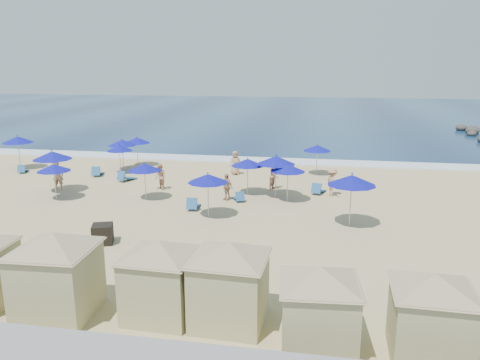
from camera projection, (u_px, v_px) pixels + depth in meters
name	position (u px, v px, depth m)	size (l,w,h in m)	color
ground	(170.00, 219.00, 23.61)	(160.00, 160.00, 0.00)	tan
ocean	(277.00, 113.00, 76.20)	(160.00, 80.00, 0.06)	#0D264C
surf_line	(230.00, 159.00, 38.42)	(160.00, 2.50, 0.08)	white
trash_bin	(103.00, 234.00, 20.29)	(0.85, 0.85, 0.85)	black
cabana_1	(56.00, 263.00, 14.18)	(4.73, 4.73, 2.97)	tan
cabana_2	(160.00, 269.00, 14.15)	(4.33, 4.33, 2.72)	tan
cabana_3	(229.00, 272.00, 13.76)	(4.52, 4.52, 2.84)	tan
cabana_4	(319.00, 298.00, 12.42)	(4.24, 4.24, 2.67)	tan
cabana_5	(432.00, 305.00, 12.05)	(4.25, 4.25, 2.67)	tan
umbrella_0	(18.00, 140.00, 34.61)	(2.24, 2.24, 2.55)	#A5A8AD
umbrella_1	(52.00, 155.00, 28.04)	(2.33, 2.33, 2.65)	#A5A8AD
umbrella_2	(119.00, 148.00, 33.20)	(1.86, 1.86, 2.11)	#A5A8AD
umbrella_3	(54.00, 168.00, 26.59)	(1.91, 1.91, 2.18)	#A5A8AD
umbrella_4	(122.00, 143.00, 34.19)	(2.09, 2.09, 2.38)	#A5A8AD
umbrella_5	(144.00, 167.00, 26.62)	(1.93, 1.93, 2.20)	#A5A8AD
umbrella_6	(208.00, 178.00, 23.43)	(2.07, 2.07, 2.35)	#A5A8AD
umbrella_7	(248.00, 162.00, 27.67)	(1.99, 1.99, 2.27)	#A5A8AD
umbrella_8	(288.00, 168.00, 26.22)	(1.98, 1.98, 2.25)	#A5A8AD
umbrella_9	(317.00, 148.00, 32.72)	(1.95, 1.95, 2.22)	#A5A8AD
umbrella_10	(276.00, 160.00, 26.91)	(2.27, 2.27, 2.59)	#A5A8AD
umbrella_11	(352.00, 180.00, 22.03)	(2.32, 2.32, 2.64)	#A5A8AD
umbrella_12	(137.00, 140.00, 35.61)	(2.03, 2.03, 2.32)	#A5A8AD
beach_chair_0	(23.00, 170.00, 33.74)	(0.84, 1.25, 0.63)	#285E95
beach_chair_1	(97.00, 172.00, 32.80)	(0.85, 1.43, 0.74)	#285E95
beach_chair_2	(125.00, 177.00, 31.32)	(1.08, 1.51, 0.76)	#285E95
beach_chair_3	(193.00, 205.00, 25.17)	(0.68, 1.35, 0.72)	#285E95
beach_chair_4	(239.00, 197.00, 26.69)	(0.92, 1.24, 0.62)	#285E95
beach_chair_5	(318.00, 190.00, 28.22)	(0.95, 1.42, 0.72)	#285E95
beachgoer_0	(58.00, 175.00, 29.09)	(0.68, 0.45, 1.87)	tan
beachgoer_1	(160.00, 177.00, 29.02)	(0.78, 0.61, 1.61)	tan
beachgoer_2	(226.00, 187.00, 26.81)	(0.91, 0.38, 1.56)	tan
beachgoer_3	(332.00, 182.00, 27.63)	(1.09, 0.62, 1.68)	tan
beachgoer_4	(235.00, 163.00, 33.03)	(0.83, 0.54, 1.70)	tan
beachgoer_5	(275.00, 176.00, 29.14)	(0.84, 0.65, 1.72)	tan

